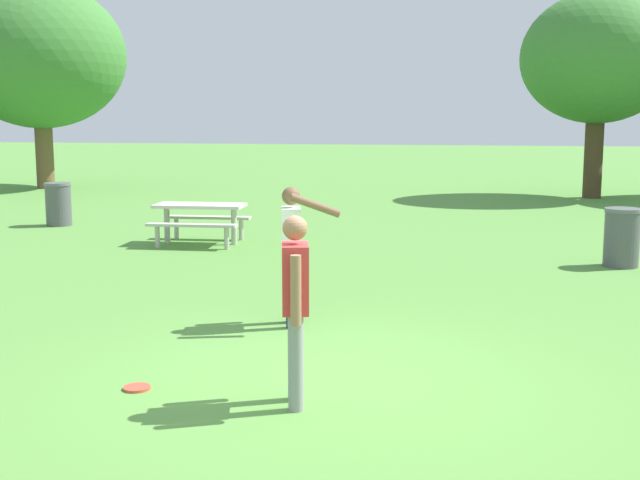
# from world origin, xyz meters

# --- Properties ---
(ground_plane) EXTENTS (120.00, 120.00, 0.00)m
(ground_plane) POSITION_xyz_m (0.00, 0.00, 0.00)
(ground_plane) COLOR #568E3D
(person_thrower) EXTENTS (0.30, 0.60, 1.64)m
(person_thrower) POSITION_xyz_m (-0.10, -0.64, 0.94)
(person_thrower) COLOR gray
(person_thrower) RESTS_ON ground
(person_catcher) EXTENTS (0.77, 0.60, 1.64)m
(person_catcher) POSITION_xyz_m (-0.70, 1.99, 0.96)
(person_catcher) COLOR #1E234C
(person_catcher) RESTS_ON ground
(frisbee) EXTENTS (0.25, 0.25, 0.03)m
(frisbee) POSITION_xyz_m (-1.60, -0.51, 0.01)
(frisbee) COLOR #E04733
(frisbee) RESTS_ON ground
(picnic_table_near) EXTENTS (1.76, 1.50, 0.77)m
(picnic_table_near) POSITION_xyz_m (-3.77, 7.71, 0.56)
(picnic_table_near) COLOR beige
(picnic_table_near) RESTS_ON ground
(trash_can_beside_table) EXTENTS (0.59, 0.59, 0.96)m
(trash_can_beside_table) POSITION_xyz_m (3.77, 6.67, 0.48)
(trash_can_beside_table) COLOR #515156
(trash_can_beside_table) RESTS_ON ground
(trash_can_further_along) EXTENTS (0.59, 0.59, 0.96)m
(trash_can_further_along) POSITION_xyz_m (-7.73, 9.64, 0.48)
(trash_can_further_along) COLOR #515156
(trash_can_further_along) RESTS_ON ground
(tree_tall_left) EXTENTS (5.61, 5.61, 6.76)m
(tree_tall_left) POSITION_xyz_m (-12.76, 18.24, 4.36)
(tree_tall_left) COLOR brown
(tree_tall_left) RESTS_ON ground
(tree_broad_center) EXTENTS (4.48, 4.48, 6.00)m
(tree_broad_center) POSITION_xyz_m (4.87, 18.23, 4.07)
(tree_broad_center) COLOR #4C3823
(tree_broad_center) RESTS_ON ground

